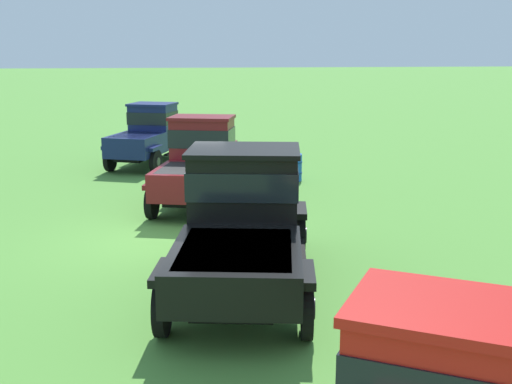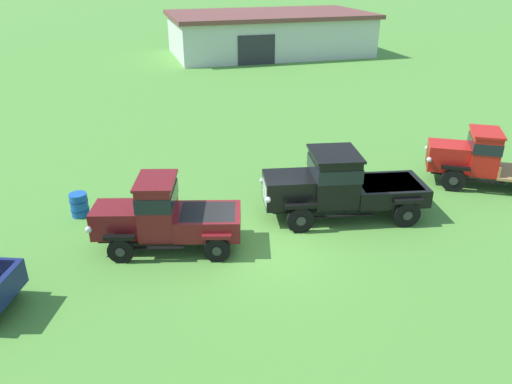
{
  "view_description": "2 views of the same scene",
  "coord_description": "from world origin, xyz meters",
  "px_view_note": "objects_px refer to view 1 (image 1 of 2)",
  "views": [
    {
      "loc": [
        13.28,
        0.2,
        4.02
      ],
      "look_at": [
        0.02,
        1.98,
        1.0
      ],
      "focal_mm": 45.0,
      "sensor_mm": 36.0,
      "label": 1
    },
    {
      "loc": [
        -4.24,
        -12.66,
        8.19
      ],
      "look_at": [
        0.02,
        1.98,
        1.0
      ],
      "focal_mm": 35.0,
      "sensor_mm": 36.0,
      "label": 2
    }
  ],
  "objects_px": {
    "vintage_truck_foreground_near": "(151,134)",
    "vintage_truck_midrow_center": "(244,217)",
    "vintage_truck_second_in_line": "(201,162)",
    "oil_drum_beside_row": "(292,167)"
  },
  "relations": [
    {
      "from": "vintage_truck_second_in_line",
      "to": "oil_drum_beside_row",
      "type": "distance_m",
      "value": 4.01
    },
    {
      "from": "vintage_truck_foreground_near",
      "to": "vintage_truck_second_in_line",
      "type": "height_order",
      "value": "vintage_truck_second_in_line"
    },
    {
      "from": "vintage_truck_midrow_center",
      "to": "oil_drum_beside_row",
      "type": "distance_m",
      "value": 9.0
    },
    {
      "from": "vintage_truck_second_in_line",
      "to": "oil_drum_beside_row",
      "type": "relative_size",
      "value": 5.71
    },
    {
      "from": "oil_drum_beside_row",
      "to": "vintage_truck_second_in_line",
      "type": "bearing_deg",
      "value": -47.58
    },
    {
      "from": "vintage_truck_foreground_near",
      "to": "vintage_truck_midrow_center",
      "type": "xyz_separation_m",
      "value": [
        12.15,
        1.87,
        0.14
      ]
    },
    {
      "from": "vintage_truck_foreground_near",
      "to": "vintage_truck_midrow_center",
      "type": "bearing_deg",
      "value": 8.76
    },
    {
      "from": "vintage_truck_midrow_center",
      "to": "oil_drum_beside_row",
      "type": "xyz_separation_m",
      "value": [
        -8.62,
        2.49,
        -0.78
      ]
    },
    {
      "from": "vintage_truck_foreground_near",
      "to": "vintage_truck_midrow_center",
      "type": "height_order",
      "value": "vintage_truck_midrow_center"
    },
    {
      "from": "vintage_truck_second_in_line",
      "to": "oil_drum_beside_row",
      "type": "xyz_separation_m",
      "value": [
        -2.67,
        2.92,
        -0.69
      ]
    }
  ]
}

